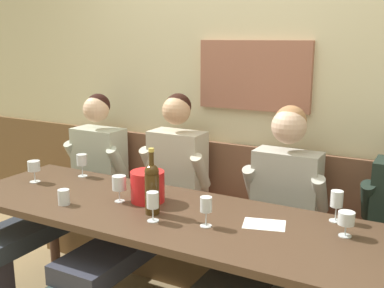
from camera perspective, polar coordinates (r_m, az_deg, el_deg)
The scene contains 18 objects.
room_wall_back at distance 3.21m, azimuth 6.96°, elevation 8.20°, with size 6.80×0.12×2.80m.
wood_wainscot_panel at distance 3.36m, azimuth 6.17°, elevation -7.91°, with size 6.80×0.03×0.93m, color brown.
wall_bench at distance 3.26m, azimuth 4.62°, elevation -12.13°, with size 3.00×0.42×0.94m.
dining_table at distance 2.56m, azimuth -1.58°, elevation -9.98°, with size 2.70×0.78×0.74m.
person_center_right_seat at distance 3.44m, azimuth -14.80°, elevation -5.31°, with size 0.49×1.23×1.25m.
person_left_seat at distance 3.02m, azimuth -5.05°, elevation -7.19°, with size 0.49×1.22×1.29m.
person_right_seat at distance 2.68m, azimuth 9.01°, elevation -10.15°, with size 0.51×1.23×1.26m.
ice_bucket at distance 2.69m, azimuth -5.43°, elevation -5.17°, with size 0.19×0.19×0.18m, color red.
wine_bottle_amber_mid at distance 2.49m, azimuth -4.90°, elevation -5.22°, with size 0.08×0.08×0.36m.
wine_glass_center_rear at distance 2.34m, azimuth 18.28°, elevation -8.73°, with size 0.08×0.08×0.12m.
wine_glass_mid_left at distance 2.40m, azimuth -4.88°, elevation -6.97°, with size 0.06×0.06×0.16m.
wine_glass_by_bottle at distance 2.33m, azimuth 1.72°, elevation -7.50°, with size 0.06×0.06×0.15m.
wine_glass_near_bucket at distance 2.50m, azimuth 17.22°, elevation -6.61°, with size 0.06×0.06×0.16m.
wine_glass_left_end at distance 2.70m, azimuth -8.88°, elevation -4.77°, with size 0.08×0.08×0.15m.
wine_glass_right_end at distance 3.20m, azimuth -18.71°, elevation -2.63°, with size 0.08×0.08×0.14m.
wine_glass_center_front at distance 3.24m, azimuth -13.28°, elevation -2.04°, with size 0.07×0.07×0.15m.
water_tumbler_center at distance 2.74m, azimuth -15.36°, elevation -6.26°, with size 0.07×0.07×0.09m, color silver.
tasting_sheet_left_guest at distance 2.42m, azimuth 8.80°, elevation -9.66°, with size 0.21×0.15×0.00m, color white.
Camera 1 is at (1.20, -1.87, 1.66)m, focal length 43.76 mm.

